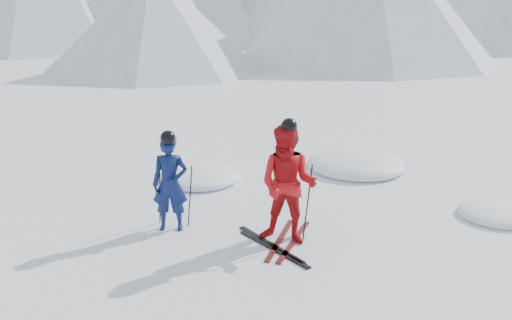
% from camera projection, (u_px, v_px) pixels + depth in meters
% --- Properties ---
extents(ground, '(160.00, 160.00, 0.00)m').
position_uv_depth(ground, '(364.00, 243.00, 9.09)').
color(ground, white).
rests_on(ground, ground).
extents(skier_blue, '(0.72, 0.59, 1.69)m').
position_uv_depth(skier_blue, '(170.00, 184.00, 9.38)').
color(skier_blue, '#0C1849').
rests_on(skier_blue, ground).
extents(skier_red, '(0.99, 0.78, 2.02)m').
position_uv_depth(skier_red, '(288.00, 185.00, 8.85)').
color(skier_red, '#B90E13').
rests_on(skier_red, ground).
extents(pole_blue_left, '(0.11, 0.08, 1.13)m').
position_uv_depth(pole_blue_left, '(160.00, 194.00, 9.70)').
color(pole_blue_left, black).
rests_on(pole_blue_left, ground).
extents(pole_blue_right, '(0.11, 0.07, 1.13)m').
position_uv_depth(pole_blue_right, '(190.00, 196.00, 9.61)').
color(pole_blue_right, black).
rests_on(pole_blue_right, ground).
extents(pole_red_left, '(0.13, 0.10, 1.34)m').
position_uv_depth(pole_red_left, '(275.00, 197.00, 9.27)').
color(pole_red_left, black).
rests_on(pole_red_left, ground).
extents(pole_red_right, '(0.13, 0.09, 1.34)m').
position_uv_depth(pole_red_right, '(308.00, 203.00, 8.99)').
color(pole_red_right, black).
rests_on(pole_red_right, ground).
extents(ski_worn_left, '(0.17, 1.70, 0.03)m').
position_uv_depth(ski_worn_left, '(280.00, 239.00, 9.18)').
color(ski_worn_left, black).
rests_on(ski_worn_left, ground).
extents(ski_worn_right, '(0.13, 1.70, 0.03)m').
position_uv_depth(ski_worn_right, '(294.00, 241.00, 9.10)').
color(ski_worn_right, black).
rests_on(ski_worn_right, ground).
extents(ski_loose_a, '(1.45, 1.04, 0.03)m').
position_uv_depth(ski_loose_a, '(270.00, 244.00, 9.00)').
color(ski_loose_a, black).
rests_on(ski_loose_a, ground).
extents(ski_loose_b, '(1.48, 0.99, 0.03)m').
position_uv_depth(ski_loose_b, '(273.00, 249.00, 8.84)').
color(ski_loose_b, black).
rests_on(ski_loose_b, ground).
extents(snow_lumps, '(7.75, 4.11, 0.52)m').
position_uv_depth(snow_lumps, '(328.00, 176.00, 12.42)').
color(snow_lumps, white).
rests_on(snow_lumps, ground).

